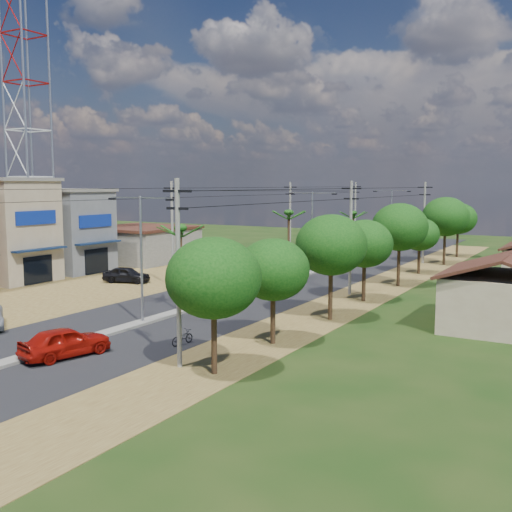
{
  "coord_description": "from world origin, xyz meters",
  "views": [
    {
      "loc": [
        24.66,
        -28.18,
        8.7
      ],
      "look_at": [
        0.65,
        13.0,
        3.0
      ],
      "focal_mm": 42.0,
      "sensor_mm": 36.0,
      "label": 1
    }
  ],
  "objects_px": {
    "car_red_near": "(65,342)",
    "car_silver_mid": "(284,280)",
    "car_white_far": "(306,261)",
    "moto_rider_east": "(182,338)",
    "car_parked_dark": "(126,275)"
  },
  "relations": [
    {
      "from": "car_white_far",
      "to": "car_parked_dark",
      "type": "relative_size",
      "value": 1.16
    },
    {
      "from": "car_red_near",
      "to": "car_silver_mid",
      "type": "xyz_separation_m",
      "value": [
        0.0,
        23.88,
        -0.13
      ]
    },
    {
      "from": "car_white_far",
      "to": "car_parked_dark",
      "type": "bearing_deg",
      "value": -102.01
    },
    {
      "from": "car_white_far",
      "to": "moto_rider_east",
      "type": "bearing_deg",
      "value": -58.64
    },
    {
      "from": "car_silver_mid",
      "to": "moto_rider_east",
      "type": "bearing_deg",
      "value": 87.46
    },
    {
      "from": "car_red_near",
      "to": "car_silver_mid",
      "type": "bearing_deg",
      "value": -75.41
    },
    {
      "from": "car_silver_mid",
      "to": "moto_rider_east",
      "type": "distance_m",
      "value": 19.41
    },
    {
      "from": "moto_rider_east",
      "to": "car_silver_mid",
      "type": "bearing_deg",
      "value": -71.79
    },
    {
      "from": "moto_rider_east",
      "to": "car_white_far",
      "type": "bearing_deg",
      "value": -69.39
    },
    {
      "from": "car_red_near",
      "to": "car_parked_dark",
      "type": "bearing_deg",
      "value": -40.5
    },
    {
      "from": "moto_rider_east",
      "to": "car_parked_dark",
      "type": "bearing_deg",
      "value": -32.68
    },
    {
      "from": "car_red_near",
      "to": "car_white_far",
      "type": "bearing_deg",
      "value": -69.59
    },
    {
      "from": "car_silver_mid",
      "to": "car_white_far",
      "type": "relative_size",
      "value": 0.81
    },
    {
      "from": "moto_rider_east",
      "to": "car_red_near",
      "type": "bearing_deg",
      "value": 59.71
    },
    {
      "from": "car_silver_mid",
      "to": "car_parked_dark",
      "type": "distance_m",
      "value": 14.13
    }
  ]
}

